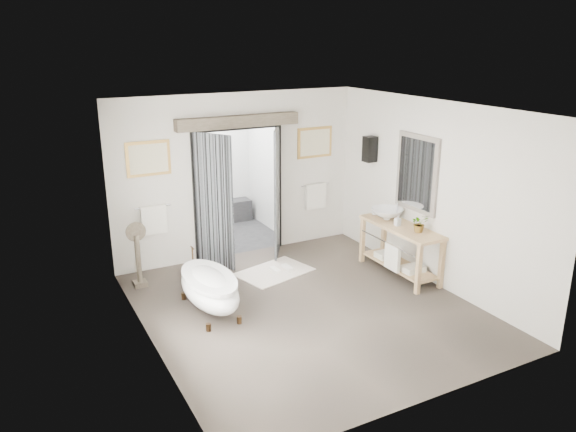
% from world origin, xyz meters
% --- Properties ---
extents(ground_plane, '(5.00, 5.00, 0.00)m').
position_xyz_m(ground_plane, '(0.00, 0.00, 0.00)').
color(ground_plane, '#51473D').
extents(room_shell, '(4.52, 5.02, 2.91)m').
position_xyz_m(room_shell, '(-0.04, -0.12, 1.86)').
color(room_shell, beige).
rests_on(room_shell, ground_plane).
extents(shower_room, '(2.22, 2.01, 2.51)m').
position_xyz_m(shower_room, '(0.00, 3.99, 0.91)').
color(shower_room, black).
rests_on(shower_room, ground_plane).
extents(back_wall_dressing, '(3.82, 0.75, 2.52)m').
position_xyz_m(back_wall_dressing, '(0.00, 2.32, 1.56)').
color(back_wall_dressing, black).
rests_on(back_wall_dressing, ground_plane).
extents(clawfoot_tub, '(0.69, 1.53, 0.75)m').
position_xyz_m(clawfoot_tub, '(-1.28, 0.59, 0.37)').
color(clawfoot_tub, '#372514').
rests_on(clawfoot_tub, ground_plane).
extents(vanity, '(0.57, 1.60, 0.85)m').
position_xyz_m(vanity, '(1.95, 0.37, 0.51)').
color(vanity, tan).
rests_on(vanity, ground_plane).
extents(pedestal_mirror, '(0.32, 0.20, 1.07)m').
position_xyz_m(pedestal_mirror, '(-1.96, 1.93, 0.46)').
color(pedestal_mirror, brown).
rests_on(pedestal_mirror, ground_plane).
extents(rug, '(1.36, 1.08, 0.01)m').
position_xyz_m(rug, '(0.16, 1.41, 0.01)').
color(rug, silver).
rests_on(rug, ground_plane).
extents(slippers, '(0.35, 0.26, 0.05)m').
position_xyz_m(slippers, '(0.30, 1.40, 0.04)').
color(slippers, white).
rests_on(slippers, rug).
extents(basin, '(0.65, 0.65, 0.19)m').
position_xyz_m(basin, '(1.97, 0.77, 0.94)').
color(basin, white).
rests_on(basin, vanity).
extents(plant, '(0.30, 0.27, 0.29)m').
position_xyz_m(plant, '(2.02, 0.01, 1.00)').
color(plant, gray).
rests_on(plant, vanity).
extents(soap_bottle_a, '(0.09, 0.09, 0.19)m').
position_xyz_m(soap_bottle_a, '(1.92, 0.42, 0.94)').
color(soap_bottle_a, gray).
rests_on(soap_bottle_a, vanity).
extents(soap_bottle_b, '(0.12, 0.12, 0.15)m').
position_xyz_m(soap_bottle_b, '(1.93, 1.06, 0.93)').
color(soap_bottle_b, gray).
rests_on(soap_bottle_b, vanity).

